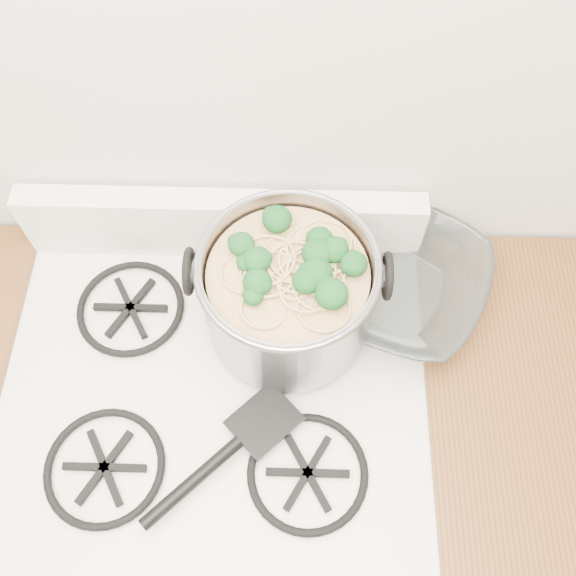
{
  "coord_description": "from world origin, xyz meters",
  "views": [
    {
      "loc": [
        0.14,
        0.87,
        2.0
      ],
      "look_at": [
        0.13,
        1.39,
        1.04
      ],
      "focal_mm": 40.0,
      "sensor_mm": 36.0,
      "label": 1
    }
  ],
  "objects_px": {
    "gas_range": "(233,455)",
    "spatula": "(264,419)",
    "glass_bowl": "(395,287)",
    "stock_pot": "(288,293)"
  },
  "relations": [
    {
      "from": "gas_range",
      "to": "stock_pot",
      "type": "distance_m",
      "value": 0.61
    },
    {
      "from": "gas_range",
      "to": "spatula",
      "type": "xyz_separation_m",
      "value": [
        0.09,
        -0.06,
        0.5
      ]
    },
    {
      "from": "gas_range",
      "to": "stock_pot",
      "type": "bearing_deg",
      "value": 45.84
    },
    {
      "from": "gas_range",
      "to": "glass_bowl",
      "type": "distance_m",
      "value": 0.63
    },
    {
      "from": "gas_range",
      "to": "glass_bowl",
      "type": "bearing_deg",
      "value": 30.88
    },
    {
      "from": "spatula",
      "to": "glass_bowl",
      "type": "distance_m",
      "value": 0.35
    },
    {
      "from": "gas_range",
      "to": "spatula",
      "type": "bearing_deg",
      "value": -33.98
    },
    {
      "from": "gas_range",
      "to": "glass_bowl",
      "type": "xyz_separation_m",
      "value": [
        0.33,
        0.2,
        0.5
      ]
    },
    {
      "from": "gas_range",
      "to": "spatula",
      "type": "distance_m",
      "value": 0.51
    },
    {
      "from": "glass_bowl",
      "to": "gas_range",
      "type": "bearing_deg",
      "value": -149.12
    }
  ]
}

